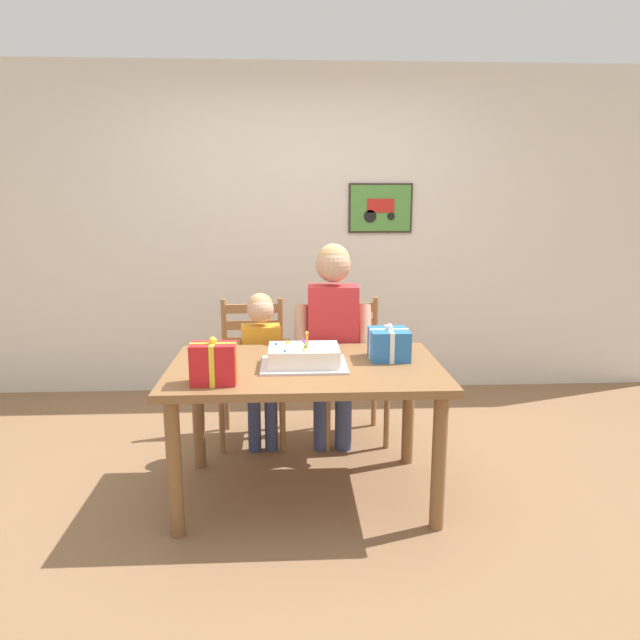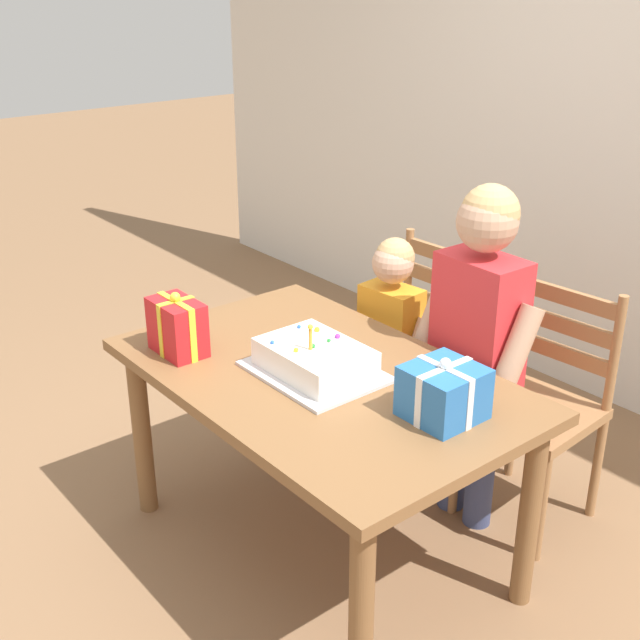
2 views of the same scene
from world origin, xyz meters
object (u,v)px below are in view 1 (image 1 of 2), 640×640
gift_box_red_large (389,344)px  chair_right (351,369)px  chair_left (253,370)px  child_younger (261,357)px  dining_table (306,383)px  birthday_cake (304,357)px  gift_box_beside_cake (214,364)px  child_older (333,328)px

gift_box_red_large → chair_right: (-0.13, 0.69, -0.34)m
chair_left → chair_right: 0.65m
chair_left → child_younger: size_ratio=0.91×
dining_table → gift_box_red_large: size_ratio=6.48×
birthday_cake → gift_box_red_large: size_ratio=2.03×
child_younger → chair_left: bearing=107.9°
gift_box_beside_cake → child_older: child_older is taller
chair_left → child_younger: 0.27m
child_younger → gift_box_beside_cake: bearing=-101.7°
gift_box_red_large → child_older: bearing=119.7°
chair_left → chair_right: size_ratio=1.00×
child_younger → chair_right: bearing=20.6°
birthday_cake → gift_box_beside_cake: bearing=-147.8°
chair_right → child_younger: child_younger is taller
gift_box_red_large → child_younger: size_ratio=0.21×
gift_box_red_large → child_younger: bearing=146.5°
gift_box_beside_cake → child_younger: (0.18, 0.86, -0.21)m
child_older → gift_box_red_large: bearing=-60.3°
child_younger → birthday_cake: bearing=-67.1°
gift_box_red_large → gift_box_beside_cake: size_ratio=0.95×
dining_table → child_younger: child_younger is taller
dining_table → gift_box_red_large: (0.45, 0.11, 0.18)m
gift_box_red_large → child_older: 0.54m
chair_right → child_younger: (-0.58, -0.22, 0.15)m
chair_right → child_older: bearing=-122.5°
dining_table → child_younger: size_ratio=1.39×
dining_table → child_older: child_older is taller
child_older → chair_right: bearing=57.5°
dining_table → gift_box_red_large: gift_box_red_large is taller
gift_box_red_large → child_younger: (-0.71, 0.47, -0.19)m
chair_right → child_younger: 0.64m
dining_table → chair_right: (0.32, 0.79, -0.16)m
chair_left → child_younger: child_younger is taller
gift_box_red_large → child_younger: child_younger is taller
child_older → child_younger: child_older is taller
dining_table → chair_left: (-0.33, 0.79, -0.16)m
dining_table → child_older: bearing=72.2°
birthday_cake → chair_right: bearing=67.5°
birthday_cake → gift_box_beside_cake: gift_box_beside_cake is taller
gift_box_red_large → gift_box_beside_cake: bearing=-156.4°
chair_right → child_older: (-0.14, -0.22, 0.33)m
dining_table → chair_left: size_ratio=1.53×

